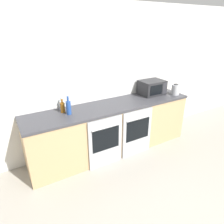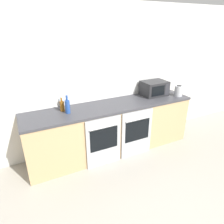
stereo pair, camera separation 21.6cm
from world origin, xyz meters
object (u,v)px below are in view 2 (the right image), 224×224
at_px(oven_right, 137,133).
at_px(bottle_amber, 62,106).
at_px(kettle, 178,91).
at_px(oven_left, 104,142).
at_px(bottle_blue, 68,106).
at_px(bottle_clear, 62,103).
at_px(microwave, 154,88).

bearing_deg(oven_right, bottle_amber, 158.65).
xyz_separation_m(oven_right, kettle, (1.06, 0.19, 0.59)).
distance_m(oven_left, bottle_blue, 0.83).
distance_m(oven_right, bottle_blue, 1.30).
xyz_separation_m(oven_left, kettle, (1.70, 0.19, 0.59)).
distance_m(oven_right, bottle_amber, 1.37).
bearing_deg(kettle, bottle_clear, 169.17).
distance_m(oven_left, microwave, 1.52).
xyz_separation_m(bottle_blue, kettle, (2.16, -0.15, -0.01)).
relative_size(oven_left, bottle_blue, 2.99).
bearing_deg(microwave, oven_left, -160.95).
distance_m(bottle_blue, bottle_clear, 0.28).
distance_m(microwave, bottle_blue, 1.77).
relative_size(oven_right, bottle_blue, 2.99).
height_order(oven_left, bottle_amber, bottle_amber).
distance_m(oven_left, oven_right, 0.64).
bearing_deg(bottle_amber, kettle, -6.76).
bearing_deg(bottle_clear, kettle, -10.83).
height_order(oven_right, bottle_clear, bottle_clear).
height_order(oven_left, bottle_blue, bottle_blue).
bearing_deg(bottle_clear, oven_left, -51.24).
relative_size(bottle_clear, kettle, 0.89).
height_order(oven_right, bottle_blue, bottle_blue).
xyz_separation_m(oven_right, bottle_amber, (-1.16, 0.45, 0.57)).
bearing_deg(bottle_blue, kettle, -3.86).
relative_size(microwave, kettle, 2.24).
xyz_separation_m(oven_left, bottle_amber, (-0.52, 0.45, 0.57)).
relative_size(microwave, bottle_clear, 2.51).
height_order(bottle_clear, kettle, kettle).
distance_m(bottle_blue, kettle, 2.17).
distance_m(bottle_clear, bottle_amber, 0.16).
relative_size(bottle_amber, kettle, 1.05).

